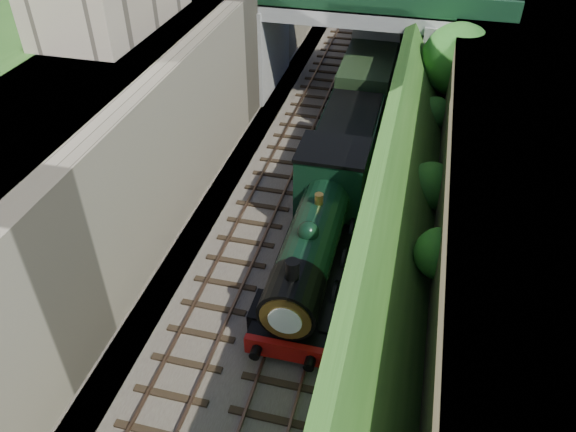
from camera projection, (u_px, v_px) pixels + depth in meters
The scene contains 12 objects.
trackbed at pixel (339, 124), 32.28m from camera, with size 10.00×90.00×0.20m, color #473F38.
retaining_wall at pixel (245, 58), 31.27m from camera, with size 1.00×90.00×7.00m, color #756B56.
street_plateau_left at pixel (187, 52), 31.95m from camera, with size 6.00×90.00×7.00m, color #262628.
street_plateau_right at pixel (526, 93), 28.59m from camera, with size 8.00×90.00×6.25m, color #262628.
embankment_slope at pixel (433, 110), 27.86m from camera, with size 4.32×90.00×6.36m.
track_left at pixel (305, 118), 32.58m from camera, with size 2.50×90.00×0.20m.
track_right at pixel (360, 124), 31.96m from camera, with size 2.50×90.00×0.20m.
road_bridge at pixel (371, 33), 32.74m from camera, with size 16.00×6.40×7.25m.
tree at pixel (459, 61), 27.96m from camera, with size 3.60×3.80×6.60m.
locomotive at pixel (317, 235), 21.51m from camera, with size 3.10×10.23×3.83m.
tender at pixel (347, 146), 27.33m from camera, with size 2.70×6.00×3.05m.
coach_front at pixel (379, 45), 36.74m from camera, with size 2.90×18.00×3.70m.
Camera 1 is at (4.19, -8.66, 15.60)m, focal length 35.00 mm.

